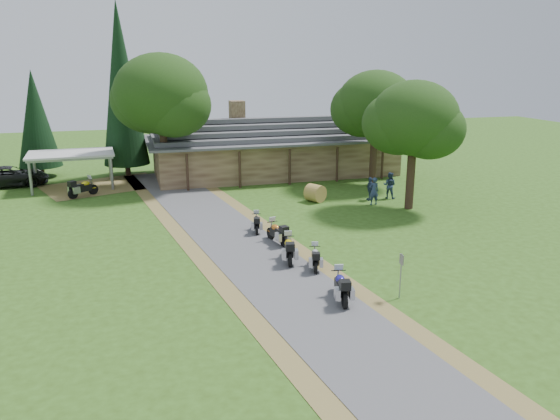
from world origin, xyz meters
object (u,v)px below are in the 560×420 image
object	(u,v)px
motorcycle_carport_a	(83,187)
lodge	(274,145)
motorcycle_row_c	(289,248)
motorcycle_row_d	(277,232)
hay_bale	(315,193)
motorcycle_row_b	(315,257)
motorcycle_row_e	(257,222)
carport	(72,170)
motorcycle_row_a	(341,285)
car_dark_suv	(9,171)

from	to	relation	value
motorcycle_carport_a	lodge	bearing A→B (deg)	-22.47
motorcycle_row_c	motorcycle_row_d	xyz separation A→B (m)	(0.18, 2.76, -0.02)
motorcycle_row_d	hay_bale	bearing A→B (deg)	-45.01
motorcycle_row_b	hay_bale	world-z (taller)	hay_bale
motorcycle_row_e	hay_bale	world-z (taller)	hay_bale
carport	motorcycle_row_b	distance (m)	24.49
lodge	motorcycle_row_a	bearing A→B (deg)	-99.50
lodge	hay_bale	bearing A→B (deg)	-89.33
motorcycle_row_a	motorcycle_row_b	distance (m)	3.65
car_dark_suv	hay_bale	world-z (taller)	car_dark_suv
lodge	motorcycle_row_b	bearing A→B (deg)	-100.57
lodge	motorcycle_row_c	xyz separation A→B (m)	(-5.03, -20.78, -1.77)
motorcycle_row_c	motorcycle_carport_a	bearing A→B (deg)	44.72
motorcycle_row_c	motorcycle_carport_a	xyz separation A→B (m)	(-10.44, 16.56, 0.05)
car_dark_suv	motorcycle_row_a	world-z (taller)	car_dark_suv
motorcycle_row_e	hay_bale	xyz separation A→B (m)	(5.53, 5.55, 0.04)
lodge	motorcycle_row_e	bearing A→B (deg)	-109.02
motorcycle_row_a	motorcycle_row_d	size ratio (longest dim) A/B	1.02
lodge	car_dark_suv	world-z (taller)	lodge
motorcycle_row_b	motorcycle_row_d	xyz separation A→B (m)	(-0.73, 4.02, 0.08)
lodge	carport	xyz separation A→B (m)	(-16.35, -0.85, -1.09)
carport	motorcycle_row_b	world-z (taller)	carport
lodge	hay_bale	world-z (taller)	lodge
motorcycle_row_d	motorcycle_row_e	distance (m)	2.39
carport	motorcycle_row_c	size ratio (longest dim) A/B	3.15
motorcycle_row_b	hay_bale	distance (m)	12.62
motorcycle_row_d	motorcycle_carport_a	size ratio (longest dim) A/B	0.90
motorcycle_row_c	motorcycle_row_e	world-z (taller)	motorcycle_row_c
lodge	motorcycle_row_e	size ratio (longest dim) A/B	12.89
motorcycle_row_d	motorcycle_row_b	bearing A→B (deg)	177.59
motorcycle_row_b	motorcycle_row_c	size ratio (longest dim) A/B	0.85
motorcycle_row_e	motorcycle_carport_a	distance (m)	15.27
motorcycle_row_e	lodge	bearing A→B (deg)	-6.74
carport	motorcycle_carport_a	world-z (taller)	carport
lodge	motorcycle_carport_a	size ratio (longest dim) A/B	10.04
carport	lodge	bearing A→B (deg)	0.15
motorcycle_row_a	car_dark_suv	bearing A→B (deg)	43.10
car_dark_suv	motorcycle_row_c	bearing A→B (deg)	-148.54
carport	motorcycle_row_a	size ratio (longest dim) A/B	3.19
motorcycle_row_d	motorcycle_carport_a	xyz separation A→B (m)	(-10.62, 13.80, 0.07)
motorcycle_row_a	motorcycle_row_c	bearing A→B (deg)	19.28
motorcycle_row_e	motorcycle_row_b	bearing A→B (deg)	-156.11
motorcycle_row_e	motorcycle_carport_a	world-z (taller)	motorcycle_carport_a
carport	motorcycle_row_d	world-z (taller)	carport
motorcycle_row_a	hay_bale	xyz separation A→B (m)	(4.42, 15.54, -0.07)
car_dark_suv	motorcycle_row_e	size ratio (longest dim) A/B	3.70
motorcycle_row_a	motorcycle_row_e	size ratio (longest dim) A/B	1.18
lodge	car_dark_suv	size ratio (longest dim) A/B	3.49
motorcycle_row_c	motorcycle_row_d	distance (m)	2.77
car_dark_suv	motorcycle_row_e	world-z (taller)	car_dark_suv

